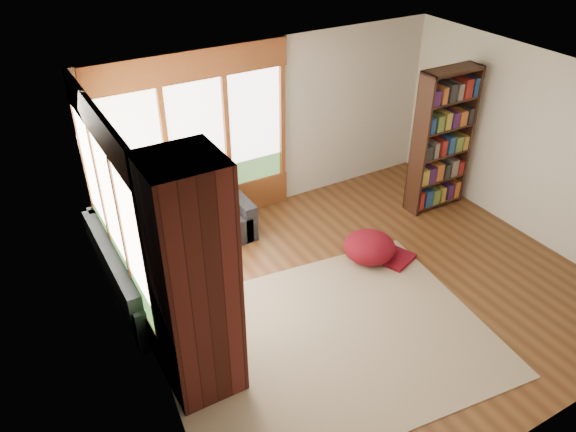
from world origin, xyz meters
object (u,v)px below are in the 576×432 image
sectional_sofa (174,246)px  bookshelf (442,141)px  dog_tan (188,198)px  dog_brindle (187,235)px  brick_chimney (194,283)px  area_rug (328,340)px  pouf (369,246)px

sectional_sofa → bookshelf: bearing=-4.3°
dog_tan → dog_brindle: dog_tan is taller
brick_chimney → bookshelf: size_ratio=1.18×
area_rug → dog_brindle: bearing=118.2°
sectional_sofa → dog_tan: (0.35, 0.24, 0.51)m
bookshelf → sectional_sofa: bearing=172.4°
brick_chimney → dog_brindle: (0.49, 1.59, -0.56)m
sectional_sofa → area_rug: (1.00, -2.23, -0.30)m
brick_chimney → sectional_sofa: bearing=77.7°
bookshelf → brick_chimney: bearing=-161.7°
dog_tan → dog_brindle: 0.77m
area_rug → dog_tan: dog_tan is taller
sectional_sofa → dog_tan: 0.66m
brick_chimney → dog_tan: (0.79, 2.29, -0.48)m
area_rug → brick_chimney: bearing=172.7°
brick_chimney → bookshelf: 4.79m
sectional_sofa → pouf: size_ratio=3.10×
area_rug → sectional_sofa: bearing=114.0°
sectional_sofa → area_rug: sectional_sofa is taller
brick_chimney → sectional_sofa: brick_chimney is taller
sectional_sofa → dog_brindle: bearing=-80.8°
bookshelf → dog_tan: (-3.75, 0.79, -0.28)m
sectional_sofa → pouf: (2.34, -1.20, -0.10)m
brick_chimney → pouf: 3.11m
pouf → area_rug: bearing=-142.4°
brick_chimney → dog_brindle: brick_chimney is taller
pouf → dog_brindle: size_ratio=0.92×
brick_chimney → area_rug: size_ratio=0.72×
dog_brindle → dog_tan: bearing=-19.3°
area_rug → dog_tan: bearing=104.7°
brick_chimney → bookshelf: (4.54, 1.50, -0.20)m
sectional_sofa → pouf: bearing=-23.7°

